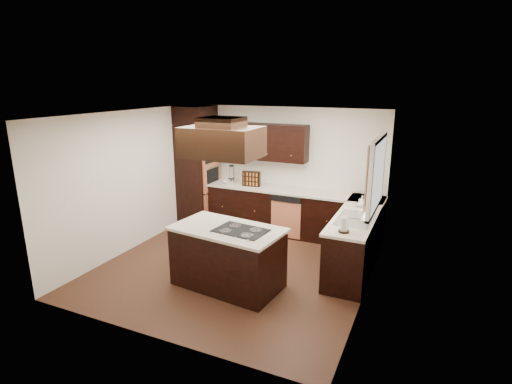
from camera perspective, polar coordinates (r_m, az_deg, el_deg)
floor at (r=6.76m, az=-2.91°, el=-10.68°), size 4.20×4.20×0.02m
ceiling at (r=6.09m, az=-3.24°, el=11.14°), size 4.20×4.20×0.02m
wall_back at (r=8.18m, az=3.71°, el=3.32°), size 4.20×0.02×2.50m
wall_front at (r=4.64m, az=-15.15°, el=-6.82°), size 4.20×0.02×2.50m
wall_left at (r=7.49m, az=-17.59°, el=1.47°), size 0.02×4.20×2.50m
wall_right at (r=5.70m, az=16.19°, el=-2.71°), size 0.02×4.20×2.50m
oven_column at (r=8.65m, az=-8.36°, el=2.56°), size 0.65×0.75×2.12m
wall_oven_face at (r=8.46m, az=-6.37°, el=2.75°), size 0.05×0.62×0.78m
base_cabinets_back at (r=8.10m, az=3.07°, el=-2.73°), size 2.93×0.60×0.88m
base_cabinets_right at (r=6.85m, az=14.24°, el=-6.69°), size 0.60×2.40×0.88m
countertop_back at (r=7.96m, az=3.08°, el=0.39°), size 2.93×0.63×0.04m
countertop_right at (r=6.70m, az=14.37°, el=-3.02°), size 0.63×2.40×0.04m
upper_cabinets at (r=8.08m, az=0.45°, el=7.23°), size 2.00×0.34×0.72m
dishwasher_front at (r=7.76m, az=4.29°, el=-3.93°), size 0.60×0.05×0.72m
window_frame at (r=6.13m, az=16.87°, el=2.38°), size 0.06×1.32×1.12m
window_pane at (r=6.12m, az=17.13°, el=2.35°), size 0.00×1.20×1.00m
curtain_left at (r=5.72m, az=15.73°, el=2.08°), size 0.02×0.34×0.90m
curtain_right at (r=6.53m, az=16.89°, el=3.61°), size 0.02×0.34×0.90m
sink_rim at (r=6.36m, az=13.95°, el=-3.75°), size 0.52×0.84×0.01m
island at (r=6.01m, az=-4.05°, el=-9.42°), size 1.64×1.02×0.88m
island_top at (r=5.83m, az=-4.13°, el=-5.32°), size 1.70×1.08×0.04m
cooktop at (r=5.70m, az=-2.19°, el=-5.51°), size 0.78×0.57×0.01m
range_hood at (r=5.60m, az=-4.88°, el=7.13°), size 1.05×0.72×0.42m
hood_duct at (r=5.56m, az=-4.94°, el=9.93°), size 0.55×0.50×0.13m
blender_base at (r=8.35m, az=-3.49°, el=1.60°), size 0.15×0.15×0.10m
blender_pitcher at (r=8.31m, az=-3.51°, el=2.81°), size 0.13×0.13×0.26m
spice_rack at (r=8.08m, az=-0.67°, el=1.90°), size 0.38×0.16×0.31m
mixing_bowl at (r=8.36m, az=-4.03°, el=1.45°), size 0.30×0.30×0.06m
soap_bottle at (r=6.95m, az=14.90°, el=-1.32°), size 0.12×0.12×0.21m
paper_towel at (r=5.75m, az=12.48°, el=-4.59°), size 0.11×0.11×0.22m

